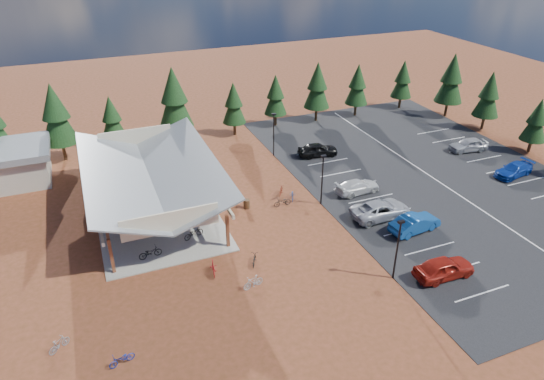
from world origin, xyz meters
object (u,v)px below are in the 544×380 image
Objects in this scene: bike_4 at (193,233)px; bike_13 at (253,282)px; bike_pavilion at (150,173)px; bike_9 at (59,344)px; bike_15 at (281,191)px; car_4 at (318,150)px; car_0 at (444,268)px; lamp_post_2 at (274,132)px; lamp_post_1 at (322,176)px; car_3 at (358,187)px; bike_10 at (122,359)px; bike_16 at (283,202)px; trash_bin_1 at (247,204)px; car_2 at (381,210)px; bike_11 at (213,268)px; lamp_post_0 at (398,246)px; bike_1 at (139,216)px; bike_3 at (116,176)px; bike_5 at (189,214)px; trash_bin_0 at (232,198)px; car_1 at (415,223)px; car_8 at (468,145)px; bike_12 at (254,260)px; car_7 at (514,170)px; bike_6 at (175,184)px; bike_2 at (130,193)px; bike_14 at (293,195)px; bike_7 at (164,173)px.

bike_13 is at bearing 178.12° from bike_4.
bike_13 is (4.75, -14.05, -3.32)m from bike_pavilion.
bike_15 is at bearing -94.05° from bike_9.
car_0 is at bearing -174.30° from car_4.
lamp_post_2 is 3.04× the size of bike_13.
lamp_post_1 is 4.96m from car_3.
bike_10 is (-5.13, -17.75, -3.40)m from bike_pavilion.
lamp_post_2 is at bearing 158.69° from bike_16.
bike_15 is (4.03, 1.15, 0.01)m from trash_bin_1.
car_4 is (0.74, 14.12, -0.00)m from car_2.
bike_11 is (0.26, -5.16, -0.06)m from bike_4.
lamp_post_0 reaches higher than bike_1.
bike_3 is at bearing 1.35° from bike_15.
bike_pavilion is at bearing 46.52° from car_0.
bike_5 is 0.89× the size of bike_11.
car_3 reaches higher than trash_bin_0.
bike_1 is 0.32× the size of car_3.
car_1 reaches higher than car_8.
bike_12 is (-9.21, -18.40, -2.57)m from lamp_post_2.
lamp_post_1 is 1.08× the size of car_7.
bike_13 is at bearing -36.76° from bike_16.
bike_10 is 1.04× the size of bike_12.
car_8 is at bearing 11.64° from lamp_post_1.
bike_6 is (5.30, -3.72, -0.09)m from bike_3.
bike_4 is (4.01, -9.33, 0.07)m from bike_2.
bike_1 is at bearing -162.26° from bike_14.
bike_1 is 0.32× the size of car_7.
bike_2 is at bearing 3.68° from bike_1.
bike_14 is 0.36× the size of car_3.
bike_3 is 17.31m from bike_15.
bike_4 is 1.14× the size of bike_10.
car_0 is at bearing 143.83° from bike_15.
bike_11 reaches higher than bike_1.
bike_5 reaches higher than bike_14.
car_0 is 21.14m from car_7.
lamp_post_1 is 17.20m from bike_7.
bike_14 is 6.67m from car_3.
bike_9 reaches higher than trash_bin_0.
bike_14 is 0.35× the size of car_1.
car_4 reaches higher than bike_1.
car_2 reaches higher than bike_16.
bike_15 is (14.82, -8.94, -0.17)m from bike_3.
car_4 is at bearing 78.02° from lamp_post_0.
bike_5 is (-12.43, -9.95, -2.40)m from lamp_post_2.
trash_bin_1 is 0.58× the size of bike_15.
car_0 is 1.05× the size of car_8.
bike_pavilion reaches higher than bike_7.
bike_5 is 0.34× the size of car_8.
bike_10 is at bearing -53.49° from bike_16.
car_4 is (8.23, 8.89, 0.36)m from bike_16.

